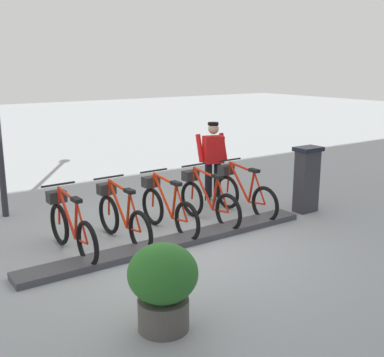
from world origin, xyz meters
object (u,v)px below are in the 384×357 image
bike_docked_0 (243,192)px  worker_near_rack (213,159)px  bike_docked_4 (70,226)px  planter_bush (163,283)px  bike_docked_1 (207,199)px  bike_docked_3 (121,216)px  bike_docked_2 (167,207)px  payment_kiosk (307,178)px

bike_docked_0 → worker_near_rack: (1.05, -0.08, 0.48)m
bike_docked_4 → planter_bush: (-2.64, -0.03, 0.11)m
bike_docked_4 → bike_docked_0: bearing=-90.0°
bike_docked_4 → worker_near_rack: size_ratio=1.04×
bike_docked_0 → planter_bush: (-2.64, 3.39, 0.11)m
bike_docked_1 → bike_docked_3: bearing=90.0°
bike_docked_0 → worker_near_rack: worker_near_rack is taller
bike_docked_1 → bike_docked_2: bearing=90.0°
bike_docked_3 → worker_near_rack: worker_near_rack is taller
payment_kiosk → worker_near_rack: bearing=32.8°
bike_docked_1 → planter_bush: bearing=136.2°
bike_docked_0 → planter_bush: 4.30m
bike_docked_0 → bike_docked_3: same height
bike_docked_2 → bike_docked_3: (0.00, 0.86, 0.00)m
bike_docked_2 → planter_bush: size_ratio=1.77×
planter_bush → bike_docked_0: bearing=-52.1°
payment_kiosk → worker_near_rack: (1.62, 1.05, 0.24)m
bike_docked_1 → bike_docked_4: same height
bike_docked_2 → bike_docked_4: same height
bike_docked_4 → bike_docked_3: bearing=-90.0°
payment_kiosk → bike_docked_0: payment_kiosk is taller
payment_kiosk → bike_docked_0: bearing=63.1°
worker_near_rack → planter_bush: bearing=136.8°
bike_docked_0 → worker_near_rack: 1.16m
payment_kiosk → planter_bush: payment_kiosk is taller
bike_docked_3 → bike_docked_4: bearing=90.0°
bike_docked_2 → bike_docked_3: size_ratio=1.00×
worker_near_rack → planter_bush: 5.08m
payment_kiosk → planter_bush: bearing=114.6°
bike_docked_1 → bike_docked_0: bearing=-90.0°
bike_docked_1 → bike_docked_4: (0.00, 2.57, 0.00)m
bike_docked_1 → bike_docked_4: size_ratio=1.00×
bike_docked_0 → bike_docked_4: same height
payment_kiosk → bike_docked_1: payment_kiosk is taller
payment_kiosk → bike_docked_2: payment_kiosk is taller
bike_docked_4 → planter_bush: bike_docked_4 is taller
payment_kiosk → bike_docked_3: 3.74m
bike_docked_3 → payment_kiosk: bearing=-98.8°
planter_bush → bike_docked_4: bearing=0.7°
bike_docked_3 → planter_bush: size_ratio=1.77×
bike_docked_2 → worker_near_rack: size_ratio=1.04×
payment_kiosk → bike_docked_0: 1.28m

